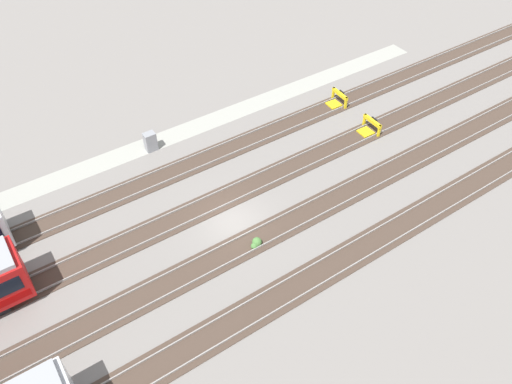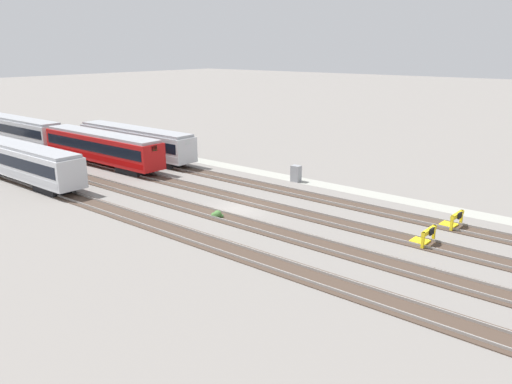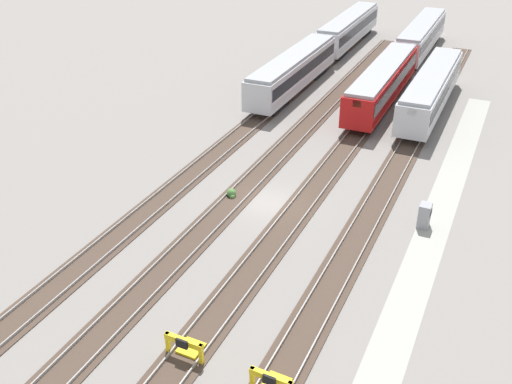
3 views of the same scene
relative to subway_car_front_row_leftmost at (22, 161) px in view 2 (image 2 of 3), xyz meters
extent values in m
plane|color=gray|center=(-21.93, -6.75, -2.04)|extent=(400.00, 400.00, 0.00)
cube|color=#9E9E93|center=(-21.93, -17.56, -2.04)|extent=(54.00, 2.00, 0.01)
cube|color=#47382D|center=(-21.93, -13.51, -2.01)|extent=(90.00, 2.23, 0.06)
cube|color=gray|center=(-21.93, -12.79, -1.90)|extent=(90.00, 0.07, 0.15)
cube|color=gray|center=(-21.93, -14.22, -1.90)|extent=(90.00, 0.07, 0.15)
cube|color=#47382D|center=(-21.93, -9.00, -2.01)|extent=(90.00, 2.24, 0.06)
cube|color=gray|center=(-21.93, -8.29, -1.90)|extent=(90.00, 0.07, 0.15)
cube|color=gray|center=(-21.93, -9.72, -1.90)|extent=(90.00, 0.07, 0.15)
cube|color=#47382D|center=(-21.93, -4.50, -2.01)|extent=(90.00, 2.24, 0.06)
cube|color=gray|center=(-21.93, -3.78, -1.90)|extent=(90.00, 0.07, 0.15)
cube|color=gray|center=(-21.93, -5.22, -1.90)|extent=(90.00, 0.07, 0.15)
cube|color=#47382D|center=(-21.93, 0.00, -2.01)|extent=(90.00, 2.23, 0.06)
cube|color=gray|center=(-21.93, 0.72, -1.90)|extent=(90.00, 0.07, 0.15)
cube|color=gray|center=(-21.93, -0.72, -1.90)|extent=(90.00, 0.07, 0.15)
cube|color=silver|center=(0.00, 0.00, 0.01)|extent=(18.01, 2.83, 2.70)
cube|color=black|center=(0.00, 0.00, 0.33)|extent=(17.29, 2.87, 1.08)
cube|color=#B2B5BA|center=(0.00, 0.00, -0.75)|extent=(17.65, 2.86, 0.54)
cube|color=#999BA0|center=(0.00, 0.00, 1.51)|extent=(17.46, 2.55, 0.30)
cube|color=#1E843D|center=(-8.96, 0.02, 1.01)|extent=(0.08, 0.70, 0.56)
cube|color=black|center=(-5.58, 0.01, -1.69)|extent=(3.60, 2.25, 0.70)
cube|color=silver|center=(19.08, -8.95, 0.01)|extent=(18.02, 2.92, 2.70)
cube|color=black|center=(19.08, -8.95, 0.33)|extent=(17.30, 2.95, 1.08)
cube|color=#B2B5BA|center=(19.08, -8.95, -0.75)|extent=(17.66, 2.95, 0.54)
cube|color=#999BA0|center=(19.08, -8.95, 1.51)|extent=(17.48, 2.63, 0.30)
cube|color=#1E843D|center=(10.12, -9.01, 1.01)|extent=(0.08, 0.70, 0.56)
cube|color=black|center=(24.66, -8.92, -1.69)|extent=(3.61, 2.26, 0.70)
cube|color=black|center=(13.50, -8.99, -1.69)|extent=(3.61, 2.26, 0.70)
cube|color=#B71414|center=(0.00, -8.98, 0.01)|extent=(18.01, 2.89, 2.70)
cube|color=black|center=(0.00, -8.98, 0.33)|extent=(17.29, 2.93, 1.08)
cube|color=#A80505|center=(0.00, -8.98, -0.75)|extent=(17.65, 2.92, 0.54)
cube|color=#999BA0|center=(0.00, -8.98, 1.51)|extent=(17.47, 2.61, 0.30)
cube|color=#1E843D|center=(8.96, -8.93, 1.01)|extent=(0.08, 0.70, 0.56)
cube|color=#1E843D|center=(-8.96, -9.02, 1.01)|extent=(0.08, 0.70, 0.56)
cube|color=black|center=(5.58, -8.95, -1.69)|extent=(3.61, 2.26, 0.70)
cube|color=black|center=(-5.58, -9.00, -1.69)|extent=(3.61, 2.26, 0.70)
cube|color=silver|center=(0.00, -13.49, 0.01)|extent=(18.00, 2.82, 2.70)
cube|color=black|center=(0.00, -13.49, 0.33)|extent=(17.28, 2.86, 1.08)
cube|color=#B2B5BA|center=(0.00, -13.49, -0.75)|extent=(17.64, 2.85, 0.54)
cube|color=#999BA0|center=(0.00, -13.49, 1.51)|extent=(17.46, 2.54, 0.30)
cube|color=#1E843D|center=(8.96, -13.50, 1.01)|extent=(0.08, 0.70, 0.56)
cube|color=#1E843D|center=(-8.96, -13.48, 1.01)|extent=(0.08, 0.70, 0.56)
cube|color=black|center=(5.58, -13.49, -1.69)|extent=(3.60, 2.24, 0.70)
cube|color=black|center=(-5.58, -13.48, -1.69)|extent=(3.60, 2.24, 0.70)
cube|color=yellow|center=(-37.13, -12.61, -1.46)|extent=(0.19, 0.19, 1.15)
cube|color=yellow|center=(-37.22, -14.41, -1.46)|extent=(0.19, 0.19, 1.15)
cube|color=yellow|center=(-37.17, -13.51, -1.04)|extent=(0.34, 2.01, 0.30)
cube|color=yellow|center=(-36.62, -13.54, -1.95)|extent=(1.15, 1.14, 0.18)
cube|color=black|center=(-37.35, -13.50, -1.04)|extent=(0.15, 0.61, 0.44)
cube|color=yellow|center=(-36.78, -8.10, -1.46)|extent=(0.19, 0.19, 1.15)
cube|color=yellow|center=(-36.83, -9.90, -1.46)|extent=(0.19, 0.19, 1.15)
cube|color=yellow|center=(-36.81, -9.00, -1.04)|extent=(0.30, 2.01, 0.30)
cube|color=yellow|center=(-36.26, -9.02, -1.95)|extent=(1.13, 1.11, 0.18)
cube|color=black|center=(-36.99, -9.00, -1.04)|extent=(0.14, 0.60, 0.44)
cube|color=gray|center=(-20.60, -16.90, -1.24)|extent=(0.90, 0.70, 1.60)
cube|color=#333338|center=(-20.60, -17.26, -1.00)|extent=(0.70, 0.04, 0.36)
sphere|color=#4C7F3D|center=(-22.17, -4.12, -1.76)|extent=(0.64, 0.64, 0.64)
sphere|color=#4C7F3D|center=(-21.87, -4.00, -1.86)|extent=(0.44, 0.44, 0.44)
sphere|color=#4C7F3D|center=(-22.39, -4.30, -1.90)|extent=(0.36, 0.36, 0.36)
camera|label=1|loc=(-10.54, 13.25, 23.52)|focal=35.00mm
camera|label=2|loc=(-47.51, 22.21, 10.63)|focal=35.00mm
camera|label=3|loc=(-54.26, -20.57, 18.18)|focal=42.00mm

